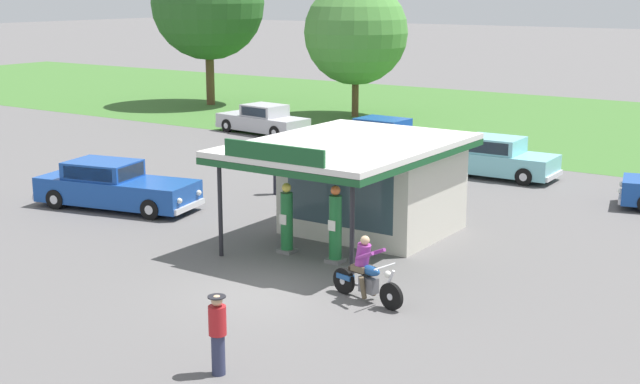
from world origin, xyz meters
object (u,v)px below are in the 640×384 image
at_px(parked_car_back_row_centre_left, 263,120).
at_px(featured_classic_sedan, 115,187).
at_px(gas_pump_nearside, 287,221).
at_px(parked_car_back_row_far_left, 490,158).
at_px(gas_pump_offside, 335,227).
at_px(bystander_chatting_near_pumps, 277,169).
at_px(bystander_standing_back_lot, 218,332).
at_px(motorcycle_with_rider, 366,274).
at_px(parked_car_back_row_right, 378,135).

bearing_deg(parked_car_back_row_centre_left, featured_classic_sedan, -70.39).
xyz_separation_m(gas_pump_nearside, parked_car_back_row_far_left, (0.58, 12.60, -0.20)).
height_order(gas_pump_offside, featured_classic_sedan, gas_pump_offside).
bearing_deg(bystander_chatting_near_pumps, bystander_standing_back_lot, -57.48).
bearing_deg(motorcycle_with_rider, gas_pump_offside, 136.57).
height_order(featured_classic_sedan, parked_car_back_row_far_left, parked_car_back_row_far_left).
height_order(gas_pump_offside, parked_car_back_row_right, gas_pump_offside).
relative_size(motorcycle_with_rider, featured_classic_sedan, 0.36).
xyz_separation_m(gas_pump_nearside, gas_pump_offside, (1.59, 0.00, 0.06)).
xyz_separation_m(parked_car_back_row_centre_left, parked_car_back_row_far_left, (13.64, -3.22, 0.04)).
relative_size(gas_pump_nearside, bystander_chatting_near_pumps, 1.14).
height_order(gas_pump_offside, bystander_standing_back_lot, gas_pump_offside).
bearing_deg(gas_pump_offside, motorcycle_with_rider, -43.43).
relative_size(gas_pump_offside, parked_car_back_row_centre_left, 0.39).
bearing_deg(featured_classic_sedan, motorcycle_with_rider, -14.60).
bearing_deg(featured_classic_sedan, parked_car_back_row_centre_left, 109.61).
distance_m(gas_pump_nearside, bystander_chatting_near_pumps, 7.07).
relative_size(gas_pump_offside, bystander_standing_back_lot, 1.33).
relative_size(featured_classic_sedan, bystander_chatting_near_pumps, 3.38).
distance_m(gas_pump_nearside, parked_car_back_row_centre_left, 20.52).
relative_size(parked_car_back_row_far_left, bystander_chatting_near_pumps, 3.08).
height_order(motorcycle_with_rider, featured_classic_sedan, motorcycle_with_rider).
bearing_deg(parked_car_back_row_far_left, parked_car_back_row_centre_left, 166.71).
height_order(featured_classic_sedan, parked_car_back_row_right, featured_classic_sedan).
height_order(motorcycle_with_rider, bystander_standing_back_lot, bystander_standing_back_lot).
bearing_deg(parked_car_back_row_far_left, motorcycle_with_rider, -77.62).
relative_size(parked_car_back_row_far_left, bystander_standing_back_lot, 3.36).
distance_m(gas_pump_nearside, featured_classic_sedan, 7.80).
bearing_deg(parked_car_back_row_centre_left, bystander_chatting_near_pumps, -50.21).
relative_size(gas_pump_offside, parked_car_back_row_far_left, 0.39).
height_order(featured_classic_sedan, parked_car_back_row_centre_left, featured_classic_sedan).
bearing_deg(parked_car_back_row_far_left, bystander_chatting_near_pumps, -125.28).
bearing_deg(parked_car_back_row_far_left, featured_classic_sedan, -125.45).
height_order(motorcycle_with_rider, parked_car_back_row_far_left, motorcycle_with_rider).
distance_m(gas_pump_nearside, bystander_standing_back_lot, 7.92).
relative_size(gas_pump_nearside, motorcycle_with_rider, 0.93).
height_order(gas_pump_offside, bystander_chatting_near_pumps, gas_pump_offside).
bearing_deg(parked_car_back_row_right, gas_pump_offside, -63.56).
bearing_deg(gas_pump_offside, parked_car_back_row_far_left, 94.59).
bearing_deg(parked_car_back_row_far_left, gas_pump_nearside, -92.64).
bearing_deg(bystander_chatting_near_pumps, featured_classic_sedan, -125.71).
distance_m(featured_classic_sedan, bystander_chatting_near_pumps, 5.65).
xyz_separation_m(featured_classic_sedan, parked_car_back_row_far_left, (8.33, 11.69, -0.00)).
relative_size(parked_car_back_row_right, bystander_chatting_near_pumps, 3.03).
distance_m(featured_classic_sedan, parked_car_back_row_far_left, 14.35).
relative_size(gas_pump_nearside, featured_classic_sedan, 0.34).
bearing_deg(motorcycle_with_rider, parked_car_back_row_right, 119.50).
xyz_separation_m(gas_pump_nearside, parked_car_back_row_right, (-5.87, 15.01, -0.22)).
xyz_separation_m(featured_classic_sedan, parked_car_back_row_centre_left, (-5.31, 14.91, -0.04)).
distance_m(motorcycle_with_rider, parked_car_back_row_right, 19.66).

